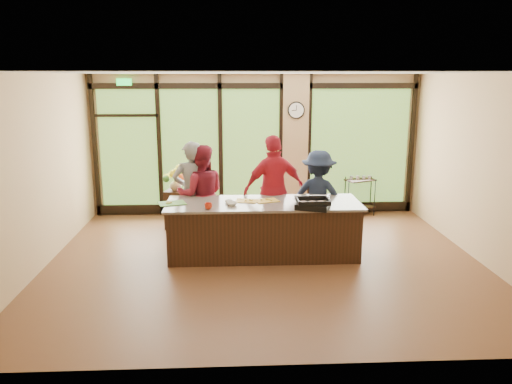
{
  "coord_description": "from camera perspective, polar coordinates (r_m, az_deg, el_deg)",
  "views": [
    {
      "loc": [
        -0.52,
        -7.66,
        2.96
      ],
      "look_at": [
        -0.12,
        0.4,
        1.07
      ],
      "focal_mm": 35.0,
      "sensor_mm": 36.0,
      "label": 1
    }
  ],
  "objects": [
    {
      "name": "prep_bowl_far",
      "position": [
        8.59,
        4.76,
        -0.52
      ],
      "size": [
        0.16,
        0.16,
        0.03
      ],
      "primitive_type": "imported",
      "rotation": [
        0.0,
        0.0,
        -0.32
      ],
      "color": "white",
      "rests_on": "countertop"
    },
    {
      "name": "ceiling",
      "position": [
        7.68,
        1.06,
        13.46
      ],
      "size": [
        7.0,
        7.0,
        0.0
      ],
      "primitive_type": "plane",
      "rotation": [
        3.14,
        0.0,
        0.0
      ],
      "color": "silver",
      "rests_on": "back_wall"
    },
    {
      "name": "island_base",
      "position": [
        8.36,
        0.85,
        -4.37
      ],
      "size": [
        3.1,
        1.0,
        0.88
      ],
      "primitive_type": "cube",
      "color": "black",
      "rests_on": "floor"
    },
    {
      "name": "cook_left",
      "position": [
        8.93,
        -7.31,
        -0.09
      ],
      "size": [
        0.75,
        0.56,
        1.85
      ],
      "primitive_type": "imported",
      "rotation": [
        0.0,
        0.0,
        3.32
      ],
      "color": "slate",
      "rests_on": "floor"
    },
    {
      "name": "countertop",
      "position": [
        8.24,
        0.86,
        -1.32
      ],
      "size": [
        3.2,
        1.1,
        0.04
      ],
      "primitive_type": "cube",
      "color": "slate",
      "rests_on": "island_base"
    },
    {
      "name": "prep_bowl_mid",
      "position": [
        8.2,
        -3.11,
        -1.1
      ],
      "size": [
        0.17,
        0.17,
        0.04
      ],
      "primitive_type": "imported",
      "rotation": [
        0.0,
        0.0,
        0.32
      ],
      "color": "white",
      "rests_on": "countertop"
    },
    {
      "name": "window_wall",
      "position": [
        10.75,
        0.83,
        4.79
      ],
      "size": [
        6.9,
        0.12,
        3.0
      ],
      "color": "tan",
      "rests_on": "floor"
    },
    {
      "name": "cook_midleft",
      "position": [
        8.92,
        -6.27,
        -0.3
      ],
      "size": [
        0.93,
        0.76,
        1.79
      ],
      "primitive_type": "imported",
      "rotation": [
        0.0,
        0.0,
        3.24
      ],
      "color": "maroon",
      "rests_on": "floor"
    },
    {
      "name": "back_wall",
      "position": [
        10.77,
        -0.06,
        5.38
      ],
      "size": [
        7.0,
        0.0,
        7.0
      ],
      "primitive_type": "plane",
      "rotation": [
        1.57,
        0.0,
        0.0
      ],
      "color": "tan",
      "rests_on": "floor"
    },
    {
      "name": "red_ramekin",
      "position": [
        7.84,
        -5.46,
        -1.61
      ],
      "size": [
        0.14,
        0.14,
        0.1
      ],
      "primitive_type": "imported",
      "rotation": [
        0.0,
        0.0,
        -0.16
      ],
      "color": "red",
      "rests_on": "countertop"
    },
    {
      "name": "flower_vase",
      "position": [
        9.85,
        -9.17,
        0.88
      ],
      "size": [
        0.3,
        0.3,
        0.24
      ],
      "primitive_type": "imported",
      "rotation": [
        0.0,
        0.0,
        -0.34
      ],
      "color": "#987D53",
      "rests_on": "flower_stand"
    },
    {
      "name": "left_wall",
      "position": [
        8.35,
        -23.73,
        1.97
      ],
      "size": [
        0.0,
        6.0,
        6.0
      ],
      "primitive_type": "plane",
      "rotation": [
        1.57,
        0.0,
        1.57
      ],
      "color": "tan",
      "rests_on": "floor"
    },
    {
      "name": "right_wall",
      "position": [
        8.77,
        24.5,
        2.39
      ],
      "size": [
        0.0,
        6.0,
        6.0
      ],
      "primitive_type": "plane",
      "rotation": [
        1.57,
        0.0,
        -1.57
      ],
      "color": "tan",
      "rests_on": "floor"
    },
    {
      "name": "cutting_board_left",
      "position": [
        8.26,
        -9.58,
        -1.28
      ],
      "size": [
        0.5,
        0.43,
        0.01
      ],
      "primitive_type": "cube",
      "rotation": [
        0.0,
        0.0,
        0.3
      ],
      "color": "#4B8A32",
      "rests_on": "countertop"
    },
    {
      "name": "roasting_pan",
      "position": [
        7.89,
        6.51,
        -1.57
      ],
      "size": [
        0.61,
        0.54,
        0.09
      ],
      "primitive_type": "cube",
      "rotation": [
        0.0,
        0.0,
        -0.36
      ],
      "color": "black",
      "rests_on": "countertop"
    },
    {
      "name": "cutting_board_center",
      "position": [
        8.31,
        -1.1,
        -1.02
      ],
      "size": [
        0.4,
        0.33,
        0.01
      ],
      "primitive_type": "cube",
      "rotation": [
        0.0,
        0.0,
        -0.2
      ],
      "color": "gold",
      "rests_on": "countertop"
    },
    {
      "name": "prep_bowl_near",
      "position": [
        8.04,
        -2.78,
        -1.35
      ],
      "size": [
        0.18,
        0.18,
        0.05
      ],
      "primitive_type": "imported",
      "rotation": [
        0.0,
        0.0,
        -0.05
      ],
      "color": "white",
      "rests_on": "countertop"
    },
    {
      "name": "wall_clock",
      "position": [
        10.64,
        4.62,
        9.3
      ],
      "size": [
        0.36,
        0.04,
        0.36
      ],
      "color": "black",
      "rests_on": "window_wall"
    },
    {
      "name": "cutting_board_right",
      "position": [
        8.32,
        1.21,
        -0.99
      ],
      "size": [
        0.45,
        0.39,
        0.01
      ],
      "primitive_type": "cube",
      "rotation": [
        0.0,
        0.0,
        0.31
      ],
      "color": "gold",
      "rests_on": "countertop"
    },
    {
      "name": "mixing_bowl",
      "position": [
        8.32,
        7.25,
        -0.84
      ],
      "size": [
        0.36,
        0.36,
        0.08
      ],
      "primitive_type": "imported",
      "rotation": [
        0.0,
        0.0,
        -0.09
      ],
      "color": "silver",
      "rests_on": "countertop"
    },
    {
      "name": "cook_midright",
      "position": [
        8.9,
        2.08,
        0.28
      ],
      "size": [
        1.24,
        0.81,
        1.95
      ],
      "primitive_type": "imported",
      "rotation": [
        0.0,
        0.0,
        3.46
      ],
      "color": "#A91A28",
      "rests_on": "floor"
    },
    {
      "name": "bar_cart",
      "position": [
        11.05,
        11.78,
        0.1
      ],
      "size": [
        0.72,
        0.58,
        0.86
      ],
      "rotation": [
        0.0,
        0.0,
        0.4
      ],
      "color": "black",
      "rests_on": "floor"
    },
    {
      "name": "floor",
      "position": [
        8.23,
        0.97,
        -7.92
      ],
      "size": [
        7.0,
        7.0,
        0.0
      ],
      "primitive_type": "plane",
      "color": "brown",
      "rests_on": "ground"
    },
    {
      "name": "flower_stand",
      "position": [
        9.97,
        -9.07,
        -1.97
      ],
      "size": [
        0.46,
        0.46,
        0.77
      ],
      "primitive_type": "cube",
      "rotation": [
        0.0,
        0.0,
        -0.23
      ],
      "color": "black",
      "rests_on": "floor"
    },
    {
      "name": "cook_right",
      "position": [
        9.04,
        7.14,
        -0.52
      ],
      "size": [
        1.22,
        0.94,
        1.67
      ],
      "primitive_type": "imported",
      "rotation": [
        0.0,
        0.0,
        2.81
      ],
      "color": "#171F33",
      "rests_on": "floor"
    }
  ]
}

